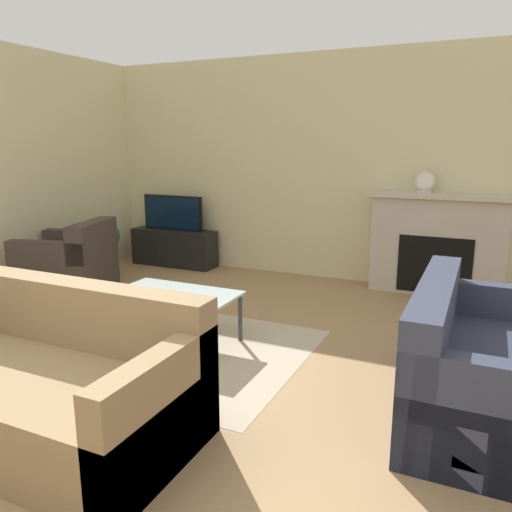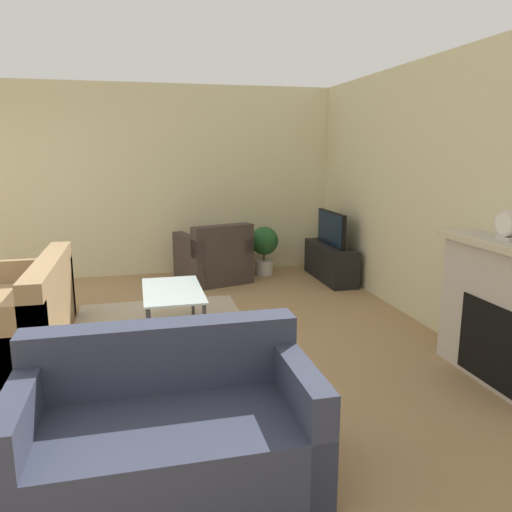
{
  "view_description": "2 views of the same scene",
  "coord_description": "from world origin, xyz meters",
  "px_view_note": "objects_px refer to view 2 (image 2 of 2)",
  "views": [
    {
      "loc": [
        2.01,
        -1.14,
        1.65
      ],
      "look_at": [
        0.18,
        2.81,
        0.66
      ],
      "focal_mm": 35.0,
      "sensor_mm": 36.0,
      "label": 1
    },
    {
      "loc": [
        4.56,
        1.88,
        1.8
      ],
      "look_at": [
        0.11,
        2.95,
        0.82
      ],
      "focal_mm": 35.0,
      "sensor_mm": 36.0,
      "label": 2
    }
  ],
  "objects_px": {
    "potted_plant": "(264,246)",
    "armchair_by_window": "(214,260)",
    "couch_loveseat": "(168,433)",
    "couch_sectional": "(15,317)",
    "mantel_clock": "(507,225)",
    "coffee_table": "(173,294)",
    "tv": "(331,228)"
  },
  "relations": [
    {
      "from": "tv",
      "to": "coffee_table",
      "type": "distance_m",
      "value": 2.81
    },
    {
      "from": "coffee_table",
      "to": "mantel_clock",
      "type": "bearing_deg",
      "value": 55.44
    },
    {
      "from": "couch_sectional",
      "to": "mantel_clock",
      "type": "relative_size",
      "value": 7.77
    },
    {
      "from": "couch_sectional",
      "to": "armchair_by_window",
      "type": "height_order",
      "value": "same"
    },
    {
      "from": "couch_sectional",
      "to": "couch_loveseat",
      "type": "distance_m",
      "value": 2.59
    },
    {
      "from": "couch_sectional",
      "to": "coffee_table",
      "type": "bearing_deg",
      "value": 92.88
    },
    {
      "from": "potted_plant",
      "to": "mantel_clock",
      "type": "height_order",
      "value": "mantel_clock"
    },
    {
      "from": "armchair_by_window",
      "to": "potted_plant",
      "type": "xyz_separation_m",
      "value": [
        -0.19,
        0.77,
        0.13
      ]
    },
    {
      "from": "coffee_table",
      "to": "mantel_clock",
      "type": "xyz_separation_m",
      "value": [
        1.66,
        2.41,
        0.85
      ]
    },
    {
      "from": "armchair_by_window",
      "to": "mantel_clock",
      "type": "height_order",
      "value": "mantel_clock"
    },
    {
      "from": "potted_plant",
      "to": "armchair_by_window",
      "type": "bearing_deg",
      "value": -76.1
    },
    {
      "from": "tv",
      "to": "potted_plant",
      "type": "xyz_separation_m",
      "value": [
        -0.5,
        -0.83,
        -0.3
      ]
    },
    {
      "from": "couch_loveseat",
      "to": "potted_plant",
      "type": "relative_size",
      "value": 2.23
    },
    {
      "from": "tv",
      "to": "couch_loveseat",
      "type": "relative_size",
      "value": 0.57
    },
    {
      "from": "tv",
      "to": "armchair_by_window",
      "type": "relative_size",
      "value": 0.84
    },
    {
      "from": "couch_loveseat",
      "to": "potted_plant",
      "type": "distance_m",
      "value": 4.71
    },
    {
      "from": "couch_loveseat",
      "to": "mantel_clock",
      "type": "height_order",
      "value": "mantel_clock"
    },
    {
      "from": "potted_plant",
      "to": "couch_sectional",
      "type": "bearing_deg",
      "value": -53.77
    },
    {
      "from": "couch_loveseat",
      "to": "armchair_by_window",
      "type": "distance_m",
      "value": 4.31
    },
    {
      "from": "mantel_clock",
      "to": "couch_sectional",
      "type": "bearing_deg",
      "value": -112.37
    },
    {
      "from": "couch_sectional",
      "to": "couch_loveseat",
      "type": "height_order",
      "value": "same"
    },
    {
      "from": "tv",
      "to": "mantel_clock",
      "type": "distance_m",
      "value": 3.27
    },
    {
      "from": "couch_sectional",
      "to": "mantel_clock",
      "type": "bearing_deg",
      "value": 67.63
    },
    {
      "from": "armchair_by_window",
      "to": "couch_loveseat",
      "type": "bearing_deg",
      "value": 61.78
    },
    {
      "from": "tv",
      "to": "couch_sectional",
      "type": "bearing_deg",
      "value": -66.38
    },
    {
      "from": "couch_loveseat",
      "to": "coffee_table",
      "type": "relative_size",
      "value": 1.52
    },
    {
      "from": "coffee_table",
      "to": "potted_plant",
      "type": "relative_size",
      "value": 1.47
    },
    {
      "from": "potted_plant",
      "to": "mantel_clock",
      "type": "distance_m",
      "value": 3.92
    },
    {
      "from": "coffee_table",
      "to": "mantel_clock",
      "type": "height_order",
      "value": "mantel_clock"
    },
    {
      "from": "couch_loveseat",
      "to": "couch_sectional",
      "type": "bearing_deg",
      "value": 118.79
    },
    {
      "from": "couch_sectional",
      "to": "armchair_by_window",
      "type": "distance_m",
      "value": 2.9
    },
    {
      "from": "armchair_by_window",
      "to": "coffee_table",
      "type": "relative_size",
      "value": 1.03
    }
  ]
}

